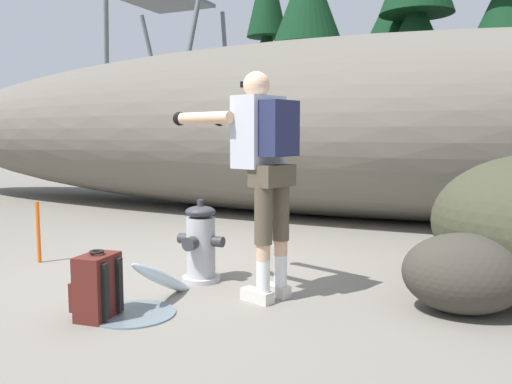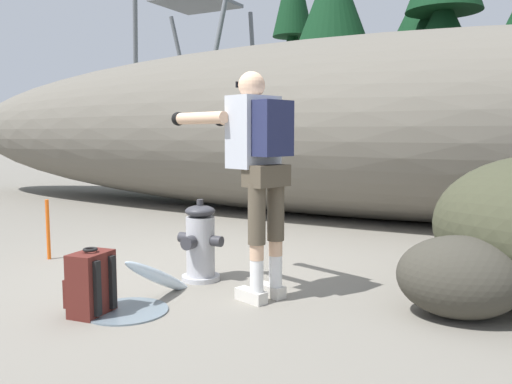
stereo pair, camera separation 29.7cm
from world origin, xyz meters
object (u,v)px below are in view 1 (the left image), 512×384
at_px(utility_worker, 261,155).
at_px(spare_backpack, 97,287).
at_px(fire_hydrant, 201,244).
at_px(boulder_mid, 464,273).
at_px(survey_stake, 38,232).

xyz_separation_m(utility_worker, spare_backpack, (-0.82, -0.88, -0.88)).
xyz_separation_m(fire_hydrant, utility_worker, (0.65, -0.20, 0.77)).
height_order(utility_worker, boulder_mid, utility_worker).
bearing_deg(spare_backpack, utility_worker, -139.73).
relative_size(spare_backpack, survey_stake, 0.78).
relative_size(fire_hydrant, survey_stake, 1.16).
xyz_separation_m(utility_worker, survey_stake, (-2.41, 0.11, -0.79)).
bearing_deg(boulder_mid, utility_worker, -169.20).
bearing_deg(spare_backpack, fire_hydrant, -105.94).
bearing_deg(survey_stake, boulder_mid, 2.45).
bearing_deg(utility_worker, spare_backpack, 64.45).
distance_m(utility_worker, spare_backpack, 1.49).
height_order(boulder_mid, survey_stake, survey_stake).
height_order(fire_hydrant, survey_stake, fire_hydrant).
relative_size(boulder_mid, survey_stake, 1.40).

